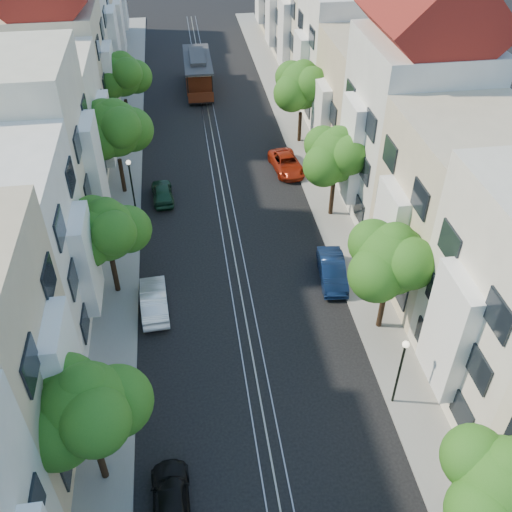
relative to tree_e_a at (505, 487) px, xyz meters
name	(u,v)px	position (x,y,z in m)	size (l,w,h in m)	color
ground	(218,165)	(-7.26, 31.02, -4.40)	(200.00, 200.00, 0.00)	black
sidewalk_east	(307,158)	(-0.01, 31.02, -4.34)	(2.50, 80.00, 0.12)	gray
sidewalk_west	(126,171)	(-14.51, 31.02, -4.34)	(2.50, 80.00, 0.12)	gray
rail_left	(211,166)	(-7.81, 31.02, -4.39)	(0.06, 80.00, 0.02)	gray
rail_slot	(218,165)	(-7.26, 31.02, -4.39)	(0.06, 80.00, 0.02)	gray
rail_right	(225,165)	(-6.71, 31.02, -4.39)	(0.06, 80.00, 0.02)	gray
lane_line	(218,165)	(-7.26, 31.02, -4.40)	(0.08, 80.00, 0.01)	tan
townhouses_east	(370,95)	(4.61, 30.94, 0.79)	(7.75, 72.00, 12.00)	beige
townhouses_west	(50,115)	(-19.13, 30.94, 0.68)	(7.75, 72.00, 11.76)	silver
tree_e_a	(505,487)	(0.00, 0.00, 0.00)	(4.72, 3.87, 6.27)	black
tree_e_b	(392,261)	(0.00, 12.00, 0.34)	(4.93, 4.08, 6.68)	black
tree_e_c	(337,157)	(0.00, 23.00, 0.20)	(4.84, 3.99, 6.52)	black
tree_e_d	(303,87)	(0.00, 34.00, 0.47)	(5.01, 4.16, 6.85)	black
tree_w_a	(87,410)	(-14.40, 5.00, 0.34)	(4.93, 4.08, 6.68)	black
tree_w_b	(107,232)	(-14.40, 17.00, 0.00)	(4.72, 3.87, 6.27)	black
tree_w_c	(115,130)	(-14.40, 28.00, 0.67)	(5.13, 4.28, 7.09)	black
tree_w_d	(123,76)	(-14.40, 39.00, 0.20)	(4.84, 3.99, 6.52)	black
lamp_east	(401,363)	(-0.96, 7.02, -1.55)	(0.32, 0.32, 4.16)	black
lamp_west	(131,179)	(-13.56, 25.02, -1.55)	(0.32, 0.32, 4.16)	black
cable_car	(198,71)	(-7.76, 46.31, -2.50)	(2.70, 8.37, 3.21)	black
parked_car_e_mid	(332,271)	(-1.66, 16.28, -3.71)	(1.45, 4.15, 1.37)	#0C1B3C
parked_car_e_far	(287,163)	(-2.00, 29.46, -3.78)	(2.04, 4.43, 1.23)	#9B230E
parked_car_w_near	(171,499)	(-11.66, 3.29, -3.83)	(1.59, 3.92, 1.14)	black
parked_car_w_mid	(154,300)	(-12.30, 15.18, -3.71)	(1.46, 4.19, 1.38)	white
parked_car_w_far	(162,192)	(-11.66, 26.62, -3.78)	(1.46, 3.64, 1.24)	#163723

